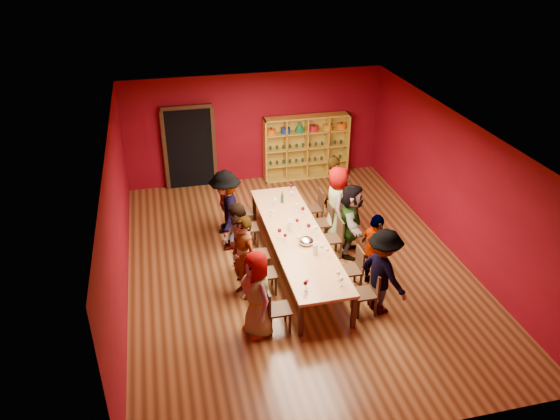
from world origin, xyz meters
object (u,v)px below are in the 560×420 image
object	(u,v)px
chair_person_left_1	(261,271)
chair_person_right_4	(316,206)
person_left_1	(244,258)
chair_person_left_4	(240,210)
person_right_4	(334,190)
shelving_unit	(306,144)
tasting_table	(297,237)
chair_person_right_0	(369,290)
chair_person_right_2	(335,236)
person_right_2	(351,220)
person_right_3	(338,204)
person_left_3	(226,211)
spittoon_bowl	(306,241)
chair_person_right_3	(325,220)
chair_person_left_0	(274,307)
person_left_0	(257,294)
chair_person_left_2	(255,253)
person_left_2	(237,241)
chair_person_right_1	(354,267)
chair_person_left_3	(245,226)
person_right_0	(383,272)
person_left_4	(227,201)
wine_bottle	(282,198)
person_right_1	(375,251)

from	to	relation	value
chair_person_left_1	chair_person_right_4	distance (m)	2.98
person_left_1	chair_person_left_4	xyz separation A→B (m)	(0.34, 2.56, -0.36)
person_right_4	shelving_unit	bearing A→B (deg)	6.36
tasting_table	chair_person_right_0	xyz separation A→B (m)	(0.91, -1.80, -0.20)
chair_person_right_2	person_right_2	xyz separation A→B (m)	(0.34, 0.00, 0.34)
chair_person_left_4	chair_person_right_4	distance (m)	1.83
person_right_3	person_left_3	bearing A→B (deg)	103.20
chair_person_right_0	spittoon_bowl	xyz separation A→B (m)	(-0.82, 1.41, 0.33)
person_right_4	spittoon_bowl	size ratio (longest dim) A/B	5.63
person_right_2	chair_person_right_3	size ratio (longest dim) A/B	1.88
chair_person_left_0	person_left_0	xyz separation A→B (m)	(-0.30, 0.00, 0.34)
chair_person_left_2	person_right_4	distance (m)	2.82
person_left_2	chair_person_right_1	xyz separation A→B (m)	(2.17, -0.95, -0.32)
shelving_unit	chair_person_left_3	xyz separation A→B (m)	(-2.31, -3.26, -0.49)
chair_person_right_2	person_right_3	size ratio (longest dim) A/B	0.50
chair_person_right_2	chair_person_right_3	distance (m)	0.70
tasting_table	spittoon_bowl	size ratio (longest dim) A/B	14.76
chair_person_right_1	chair_person_right_2	bearing A→B (deg)	90.00
chair_person_left_4	chair_person_right_4	size ratio (longest dim) A/B	1.00
person_left_0	person_right_2	size ratio (longest dim) A/B	0.99
person_left_3	person_right_3	bearing A→B (deg)	92.74
shelving_unit	chair_person_right_0	world-z (taller)	shelving_unit
chair_person_left_1	person_left_2	distance (m)	0.83
chair_person_left_4	chair_person_right_2	distance (m)	2.43
chair_person_left_3	chair_person_right_2	size ratio (longest dim) A/B	1.00
chair_person_left_1	chair_person_right_0	distance (m)	2.10
person_left_3	person_right_0	size ratio (longest dim) A/B	1.07
person_right_2	person_right_3	world-z (taller)	person_right_3
chair_person_right_4	person_left_4	bearing A→B (deg)	174.65
chair_person_right_3	person_left_0	bearing A→B (deg)	-127.43
chair_person_left_1	person_right_2	xyz separation A→B (m)	(2.16, 0.94, 0.34)
chair_person_right_3	person_left_1	bearing A→B (deg)	-142.66
tasting_table	chair_person_right_1	distance (m)	1.39
chair_person_left_2	spittoon_bowl	size ratio (longest dim) A/B	2.92
person_right_3	wine_bottle	distance (m)	1.28
chair_person_left_0	person_left_3	distance (m)	3.00
chair_person_right_3	person_right_0	bearing A→B (deg)	-84.78
person_right_2	person_right_3	xyz separation A→B (m)	(-0.07, 0.70, 0.05)
person_left_3	chair_person_right_3	world-z (taller)	person_left_3
person_right_2	chair_person_right_4	bearing A→B (deg)	34.23
person_right_1	spittoon_bowl	distance (m)	1.37
chair_person_right_1	person_right_3	xyz separation A→B (m)	(0.27, 1.91, 0.39)
chair_person_left_0	chair_person_right_4	world-z (taller)	same
chair_person_left_3	person_right_3	xyz separation A→B (m)	(2.09, -0.17, 0.39)
person_left_4	person_right_1	bearing A→B (deg)	57.15
shelving_unit	chair_person_right_2	distance (m)	4.19
person_left_3	person_right_2	xyz separation A→B (m)	(2.56, -0.88, -0.09)
chair_person_right_4	person_left_2	bearing A→B (deg)	-142.35
chair_person_right_0	chair_person_left_1	bearing A→B (deg)	150.27
chair_person_left_1	person_right_2	bearing A→B (deg)	23.54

